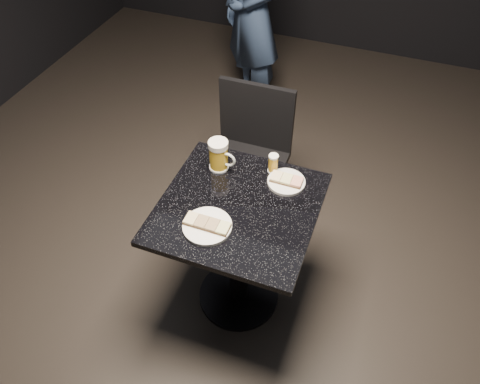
# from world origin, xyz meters

# --- Properties ---
(floor) EXTENTS (6.00, 6.00, 0.00)m
(floor) POSITION_xyz_m (0.00, 0.00, 0.00)
(floor) COLOR black
(floor) RESTS_ON ground
(plate_large) EXTENTS (0.21, 0.21, 0.01)m
(plate_large) POSITION_xyz_m (-0.08, -0.16, 0.76)
(plate_large) COLOR white
(plate_large) RESTS_ON table
(plate_small) EXTENTS (0.18, 0.18, 0.01)m
(plate_small) POSITION_xyz_m (0.16, 0.22, 0.76)
(plate_small) COLOR silver
(plate_small) RESTS_ON table
(patron) EXTENTS (0.69, 0.65, 1.58)m
(patron) POSITION_xyz_m (-0.55, 1.76, 0.79)
(patron) COLOR #213750
(patron) RESTS_ON floor
(table) EXTENTS (0.70, 0.70, 0.75)m
(table) POSITION_xyz_m (0.00, 0.00, 0.51)
(table) COLOR black
(table) RESTS_ON floor
(beer_mug) EXTENTS (0.14, 0.10, 0.16)m
(beer_mug) POSITION_xyz_m (-0.18, 0.20, 0.83)
(beer_mug) COLOR silver
(beer_mug) RESTS_ON table
(beer_tumbler) EXTENTS (0.05, 0.05, 0.10)m
(beer_tumbler) POSITION_xyz_m (0.07, 0.27, 0.80)
(beer_tumbler) COLOR silver
(beer_tumbler) RESTS_ON table
(chair) EXTENTS (0.44, 0.44, 0.89)m
(chair) POSITION_xyz_m (-0.17, 0.62, 0.50)
(chair) COLOR black
(chair) RESTS_ON floor
(canapes_on_plate_large) EXTENTS (0.20, 0.07, 0.02)m
(canapes_on_plate_large) POSITION_xyz_m (-0.08, -0.16, 0.77)
(canapes_on_plate_large) COLOR #4C3521
(canapes_on_plate_large) RESTS_ON plate_large
(canapes_on_plate_small) EXTENTS (0.15, 0.07, 0.02)m
(canapes_on_plate_small) POSITION_xyz_m (0.16, 0.22, 0.77)
(canapes_on_plate_small) COLOR #4C3521
(canapes_on_plate_small) RESTS_ON plate_small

